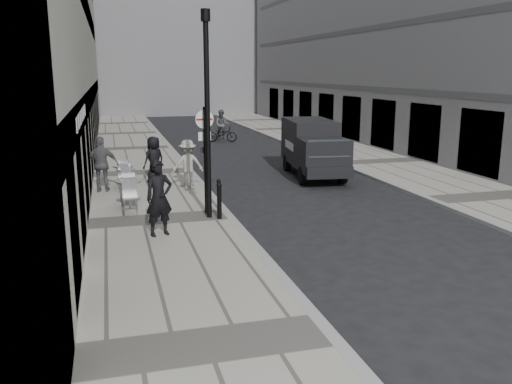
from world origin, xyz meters
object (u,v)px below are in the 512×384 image
(walking_man, at_px, (159,198))
(cyclist, at_px, (222,129))
(lamppost, at_px, (207,105))
(sign_post, at_px, (205,146))
(panel_van, at_px, (313,145))

(walking_man, height_order, cyclist, walking_man)
(lamppost, bearing_deg, sign_post, 90.00)
(lamppost, xyz_separation_m, cyclist, (4.06, 17.68, -2.58))
(sign_post, relative_size, panel_van, 0.63)
(walking_man, bearing_deg, cyclist, 56.49)
(lamppost, height_order, panel_van, lamppost)
(walking_man, bearing_deg, lamppost, 25.37)
(panel_van, bearing_deg, cyclist, 103.66)
(lamppost, bearing_deg, cyclist, 77.08)
(cyclist, bearing_deg, panel_van, -64.93)
(sign_post, height_order, cyclist, sign_post)
(sign_post, distance_m, panel_van, 7.58)
(walking_man, height_order, lamppost, lamppost)
(sign_post, xyz_separation_m, cyclist, (4.06, 17.16, -1.38))
(cyclist, bearing_deg, sign_post, -84.74)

